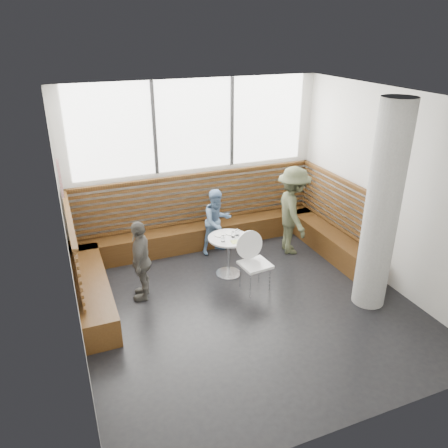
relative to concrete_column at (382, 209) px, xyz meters
name	(u,v)px	position (x,y,z in m)	size (l,w,h in m)	color
room	(250,213)	(-1.85, 0.60, 0.00)	(5.00, 5.00, 3.20)	silver
booth	(209,237)	(-1.85, 2.37, -1.19)	(5.00, 2.50, 1.44)	#422810
concrete_column	(382,209)	(0.00, 0.00, 0.00)	(0.50, 0.50, 3.20)	gray
wall_art	(60,178)	(-4.31, 1.00, 0.70)	(0.50, 0.50, 0.03)	white
cafe_table	(229,248)	(-1.76, 1.60, -1.08)	(0.71, 0.71, 0.73)	silver
cafe_chair	(253,257)	(-1.56, 1.03, -1.01)	(0.48, 0.47, 1.01)	white
adult_man	(293,211)	(-0.30, 1.97, -0.75)	(1.10, 0.63, 1.71)	#464B32
child_back	(217,222)	(-1.64, 2.48, -0.96)	(0.62, 0.49, 1.28)	#678AB3
child_left	(141,260)	(-3.31, 1.48, -0.93)	(0.79, 0.33, 1.34)	#5C5A53
plate_near	(220,235)	(-1.87, 1.74, -0.86)	(0.19, 0.19, 0.01)	white
plate_far	(231,233)	(-1.66, 1.73, -0.86)	(0.21, 0.21, 0.01)	white
glass_left	(223,238)	(-1.91, 1.49, -0.81)	(0.07, 0.07, 0.11)	white
glass_mid	(233,234)	(-1.69, 1.59, -0.82)	(0.06, 0.06, 0.10)	white
glass_right	(237,232)	(-1.59, 1.62, -0.82)	(0.07, 0.07, 0.11)	white
menu_card	(237,242)	(-1.69, 1.40, -0.87)	(0.21, 0.14, 0.00)	#A5C64C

